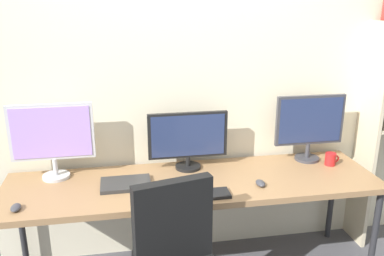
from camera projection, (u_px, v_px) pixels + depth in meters
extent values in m
cube|color=beige|center=(183.00, 85.00, 2.94)|extent=(4.87, 0.10, 2.60)
cube|color=#936D47|center=(193.00, 183.00, 2.73)|extent=(2.47, 0.68, 0.04)
cylinder|color=#262628|center=(374.00, 238.00, 2.77)|extent=(0.04, 0.04, 0.70)
cylinder|color=#262628|center=(22.00, 226.00, 2.91)|extent=(0.04, 0.04, 0.70)
cylinder|color=#262628|center=(331.00, 198.00, 3.31)|extent=(0.04, 0.04, 0.70)
cube|color=beige|center=(367.00, 138.00, 3.13)|extent=(0.03, 0.28, 1.74)
cube|color=gray|center=(379.00, 107.00, 3.07)|extent=(0.03, 0.22, 0.30)
cube|color=gold|center=(383.00, 111.00, 3.09)|extent=(0.04, 0.22, 0.22)
cube|color=black|center=(173.00, 222.00, 2.21)|extent=(0.44, 0.17, 0.48)
cylinder|color=silver|center=(56.00, 176.00, 2.76)|extent=(0.18, 0.18, 0.02)
cylinder|color=silver|center=(55.00, 167.00, 2.74)|extent=(0.03, 0.03, 0.11)
cube|color=silver|center=(52.00, 132.00, 2.67)|extent=(0.54, 0.03, 0.38)
cube|color=#B28CE5|center=(51.00, 133.00, 2.66)|extent=(0.50, 0.01, 0.34)
cylinder|color=black|center=(188.00, 167.00, 2.91)|extent=(0.18, 0.18, 0.02)
cylinder|color=black|center=(188.00, 161.00, 2.90)|extent=(0.03, 0.03, 0.06)
cube|color=black|center=(188.00, 135.00, 2.85)|extent=(0.56, 0.03, 0.32)
cube|color=navy|center=(188.00, 136.00, 2.83)|extent=(0.51, 0.01, 0.29)
cylinder|color=#38383D|center=(307.00, 158.00, 3.06)|extent=(0.18, 0.18, 0.02)
cylinder|color=#38383D|center=(307.00, 150.00, 3.05)|extent=(0.03, 0.03, 0.10)
cube|color=#38383D|center=(310.00, 120.00, 2.98)|extent=(0.52, 0.03, 0.37)
cube|color=navy|center=(311.00, 121.00, 2.96)|extent=(0.47, 0.01, 0.33)
cube|color=black|center=(200.00, 195.00, 2.50)|extent=(0.37, 0.13, 0.02)
ellipsoid|color=#38383D|center=(16.00, 208.00, 2.34)|extent=(0.06, 0.10, 0.03)
ellipsoid|color=#38383D|center=(260.00, 183.00, 2.64)|extent=(0.06, 0.10, 0.03)
cube|color=#2D2D2D|center=(126.00, 184.00, 2.64)|extent=(0.32, 0.22, 0.02)
cylinder|color=red|center=(330.00, 159.00, 2.96)|extent=(0.08, 0.08, 0.09)
torus|color=red|center=(336.00, 159.00, 2.96)|extent=(0.06, 0.01, 0.06)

